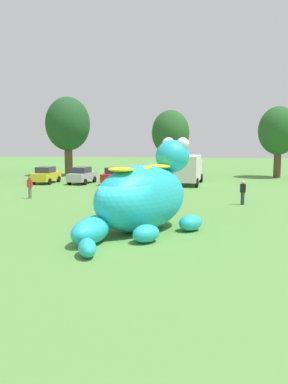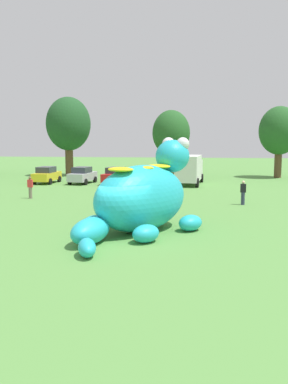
# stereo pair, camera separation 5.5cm
# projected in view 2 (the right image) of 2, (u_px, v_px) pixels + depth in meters

# --- Properties ---
(ground_plane) EXTENTS (160.00, 160.00, 0.00)m
(ground_plane) POSITION_uv_depth(u_px,v_px,m) (124.00, 238.00, 19.55)
(ground_plane) COLOR #568E42
(giant_inflatable_creature) EXTENTS (6.45, 9.05, 4.72)m
(giant_inflatable_creature) POSITION_uv_depth(u_px,v_px,m) (142.00, 197.00, 20.81)
(giant_inflatable_creature) COLOR #23B2C6
(giant_inflatable_creature) RESTS_ON ground
(car_yellow) EXTENTS (2.08, 4.17, 1.72)m
(car_yellow) POSITION_uv_depth(u_px,v_px,m) (47.00, 175.00, 42.96)
(car_yellow) COLOR yellow
(car_yellow) RESTS_ON ground
(car_silver) EXTENTS (2.36, 4.29, 1.72)m
(car_silver) POSITION_uv_depth(u_px,v_px,m) (82.00, 175.00, 42.62)
(car_silver) COLOR #B7BABF
(car_silver) RESTS_ON ground
(car_red) EXTENTS (2.53, 4.35, 1.72)m
(car_red) POSITION_uv_depth(u_px,v_px,m) (116.00, 176.00, 42.20)
(car_red) COLOR red
(car_red) RESTS_ON ground
(box_truck) EXTENTS (2.96, 6.59, 2.95)m
(box_truck) POSITION_uv_depth(u_px,v_px,m) (189.00, 169.00, 41.58)
(box_truck) COLOR silver
(box_truck) RESTS_ON ground
(tree_left) EXTENTS (5.44, 5.44, 9.65)m
(tree_left) POSITION_uv_depth(u_px,v_px,m) (68.00, 124.00, 50.69)
(tree_left) COLOR brown
(tree_left) RESTS_ON ground
(tree_mid_left) EXTENTS (4.49, 4.49, 7.97)m
(tree_mid_left) POSITION_uv_depth(u_px,v_px,m) (171.00, 133.00, 49.44)
(tree_mid_left) COLOR brown
(tree_mid_left) RESTS_ON ground
(tree_centre_left) EXTENTS (4.71, 4.71, 8.35)m
(tree_centre_left) POSITION_uv_depth(u_px,v_px,m) (279.00, 131.00, 48.34)
(tree_centre_left) COLOR brown
(tree_centre_left) RESTS_ON ground
(spectator_near_inflatable) EXTENTS (0.38, 0.26, 1.71)m
(spectator_near_inflatable) POSITION_uv_depth(u_px,v_px,m) (121.00, 197.00, 27.04)
(spectator_near_inflatable) COLOR #2D334C
(spectator_near_inflatable) RESTS_ON ground
(spectator_mid_field) EXTENTS (0.38, 0.26, 1.71)m
(spectator_mid_field) POSITION_uv_depth(u_px,v_px,m) (30.00, 188.00, 32.15)
(spectator_mid_field) COLOR #726656
(spectator_mid_field) RESTS_ON ground
(spectator_by_cars) EXTENTS (0.38, 0.26, 1.71)m
(spectator_by_cars) POSITION_uv_depth(u_px,v_px,m) (243.00, 193.00, 29.11)
(spectator_by_cars) COLOR #2D334C
(spectator_by_cars) RESTS_ON ground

